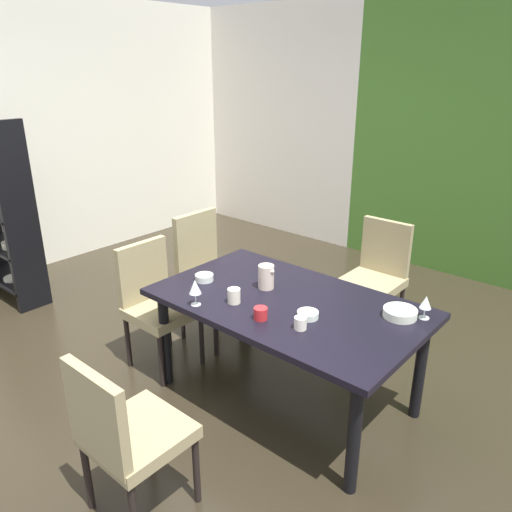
{
  "coord_description": "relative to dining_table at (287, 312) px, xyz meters",
  "views": [
    {
      "loc": [
        2.42,
        -2.1,
        2.12
      ],
      "look_at": [
        0.3,
        0.36,
        0.85
      ],
      "focal_mm": 35.0,
      "sensor_mm": 36.0,
      "label": 1
    }
  ],
  "objects": [
    {
      "name": "cup_front",
      "position": [
        -0.23,
        -0.24,
        0.13
      ],
      "size": [
        0.08,
        0.08,
        0.09
      ],
      "primitive_type": "cylinder",
      "color": "white",
      "rests_on": "dining_table"
    },
    {
      "name": "chair_head_near",
      "position": [
        -0.01,
        -1.23,
        -0.14
      ],
      "size": [
        0.44,
        0.44,
        0.89
      ],
      "color": "#9B8C63",
      "rests_on": "ground_plane"
    },
    {
      "name": "ground_plane",
      "position": [
        -0.74,
        -0.14,
        -0.66
      ],
      "size": [
        5.67,
        6.13,
        0.02
      ],
      "primitive_type": "cube",
      "color": "#2B2419"
    },
    {
      "name": "pitcher_near_window",
      "position": [
        -0.22,
        0.06,
        0.16
      ],
      "size": [
        0.12,
        0.1,
        0.16
      ],
      "color": "beige",
      "rests_on": "dining_table"
    },
    {
      "name": "wine_glass_left",
      "position": [
        -0.39,
        -0.41,
        0.2
      ],
      "size": [
        0.08,
        0.08,
        0.17
      ],
      "color": "silver",
      "rests_on": "dining_table"
    },
    {
      "name": "chair_left_far",
      "position": [
        -1.0,
        0.26,
        -0.1
      ],
      "size": [
        0.45,
        0.44,
        1.02
      ],
      "rotation": [
        0.0,
        0.0,
        -1.57
      ],
      "color": "#9B8C63",
      "rests_on": "ground_plane"
    },
    {
      "name": "back_panel_interior",
      "position": [
        -2.4,
        2.87,
        0.74
      ],
      "size": [
        2.36,
        0.1,
        2.78
      ],
      "primitive_type": "cube",
      "color": "silver",
      "rests_on": "ground_plane"
    },
    {
      "name": "cup_north",
      "position": [
        0.27,
        -0.24,
        0.12
      ],
      "size": [
        0.07,
        0.07,
        0.07
      ],
      "primitive_type": "cylinder",
      "color": "white",
      "rests_on": "dining_table"
    },
    {
      "name": "serving_bowl_south",
      "position": [
        0.63,
        0.26,
        0.11
      ],
      "size": [
        0.2,
        0.2,
        0.05
      ],
      "primitive_type": "cylinder",
      "color": "white",
      "rests_on": "dining_table"
    },
    {
      "name": "chair_head_far",
      "position": [
        -0.02,
        1.24,
        -0.13
      ],
      "size": [
        0.44,
        0.45,
        0.93
      ],
      "rotation": [
        0.0,
        0.0,
        3.14
      ],
      "color": "#9B8C63",
      "rests_on": "ground_plane"
    },
    {
      "name": "wine_glass_rear",
      "position": [
        0.74,
        0.33,
        0.18
      ],
      "size": [
        0.07,
        0.07,
        0.14
      ],
      "color": "silver",
      "rests_on": "dining_table"
    },
    {
      "name": "serving_bowl_corner",
      "position": [
        0.23,
        -0.1,
        0.1
      ],
      "size": [
        0.13,
        0.13,
        0.04
      ],
      "primitive_type": "cylinder",
      "color": "white",
      "rests_on": "dining_table"
    },
    {
      "name": "serving_bowl_near_shelf",
      "position": [
        -0.61,
        -0.13,
        0.1
      ],
      "size": [
        0.12,
        0.12,
        0.04
      ],
      "primitive_type": "cylinder",
      "color": "white",
      "rests_on": "dining_table"
    },
    {
      "name": "cup_right",
      "position": [
        0.03,
        -0.29,
        0.12
      ],
      "size": [
        0.08,
        0.08,
        0.07
      ],
      "primitive_type": "cylinder",
      "color": "red",
      "rests_on": "dining_table"
    },
    {
      "name": "chair_left_near",
      "position": [
        -1.0,
        -0.26,
        -0.13
      ],
      "size": [
        0.45,
        0.44,
        0.92
      ],
      "rotation": [
        0.0,
        0.0,
        -1.57
      ],
      "color": "#9B8C63",
      "rests_on": "ground_plane"
    },
    {
      "name": "dining_table",
      "position": [
        0.0,
        0.0,
        0.0
      ],
      "size": [
        1.68,
        0.99,
        0.73
      ],
      "color": "black",
      "rests_on": "ground_plane"
    }
  ]
}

